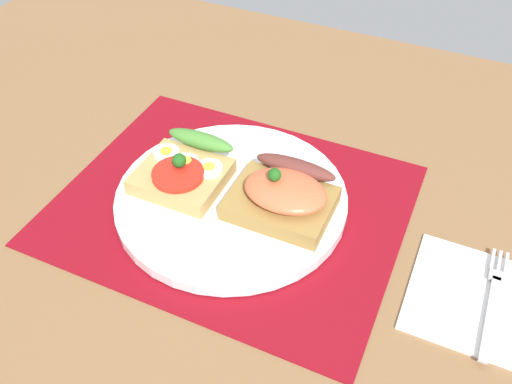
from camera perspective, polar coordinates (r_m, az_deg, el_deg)
ground_plane at (r=62.59cm, az=-2.50°, el=-2.36°), size 120.00×90.00×3.20cm
placemat at (r=61.34cm, az=-2.55°, el=-1.22°), size 37.56×30.56×0.30cm
plate at (r=60.77cm, az=-2.58°, el=-0.68°), size 25.64×25.64×1.33cm
sandwich_egg_tomato at (r=61.72cm, az=-7.45°, el=2.37°), size 9.48×10.04×3.99cm
sandwich_salmon at (r=57.29cm, az=2.83°, el=-0.43°), size 10.78×9.62×5.43cm
napkin at (r=56.87cm, az=22.95°, el=-10.53°), size 14.44×12.48×0.60cm
fork at (r=56.78cm, az=23.50°, el=-10.11°), size 1.62×13.50×0.32cm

